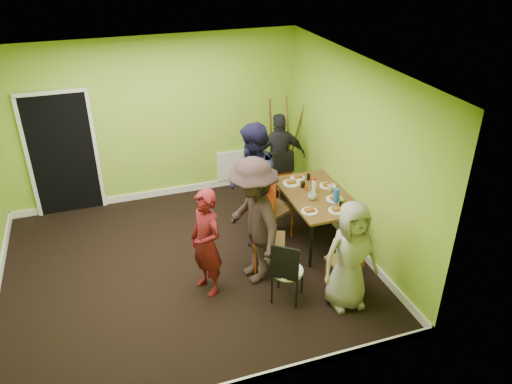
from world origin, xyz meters
TOP-DOWN VIEW (x-y plane):
  - ground at (0.00, 0.00)m, footprint 5.00×5.00m
  - room_walls at (-0.02, 0.04)m, footprint 5.04×4.54m
  - dining_table at (2.05, 0.14)m, footprint 0.90×1.50m
  - chair_left_far at (1.37, 0.31)m, footprint 0.60×0.60m
  - chair_left_near at (1.02, -0.36)m, footprint 0.55×0.55m
  - chair_back_end at (1.98, 1.35)m, footprint 0.39×0.46m
  - chair_front_end at (1.88, -1.19)m, footprint 0.41×0.42m
  - chair_bentwood at (1.06, -1.12)m, footprint 0.49×0.50m
  - easel at (2.20, 1.82)m, footprint 0.71×0.67m
  - plate_near_left at (1.81, 0.57)m, footprint 0.27×0.27m
  - plate_near_right at (1.73, -0.29)m, footprint 0.23×0.23m
  - plate_far_back at (1.98, 0.72)m, footprint 0.23×0.23m
  - plate_far_front at (2.10, -0.40)m, footprint 0.24×0.24m
  - plate_wall_back at (2.31, 0.32)m, footprint 0.25×0.25m
  - plate_wall_front at (2.22, -0.10)m, footprint 0.25×0.25m
  - thermos at (2.02, 0.19)m, footprint 0.06×0.06m
  - blue_bottle at (2.20, -0.18)m, footprint 0.08×0.08m
  - orange_bottle at (1.93, 0.29)m, footprint 0.03×0.03m
  - glass_mid at (1.94, 0.41)m, footprint 0.07×0.07m
  - glass_back at (2.12, 0.61)m, footprint 0.06×0.06m
  - glass_front at (2.19, -0.34)m, footprint 0.06×0.06m
  - cup_a at (1.91, 0.02)m, footprint 0.13×0.13m
  - cup_b at (2.28, 0.18)m, footprint 0.09×0.09m
  - person_standing at (0.18, -0.57)m, footprint 0.53×0.63m
  - person_left_far at (1.13, 0.41)m, footprint 0.99×1.10m
  - person_left_near at (0.83, -0.50)m, footprint 0.81×1.23m
  - person_back_end at (1.98, 1.52)m, footprint 0.95×0.48m
  - person_front_end at (1.78, -1.40)m, footprint 0.73×0.49m

SIDE VIEW (x-z plane):
  - ground at x=0.00m, z-range 0.00..0.00m
  - chair_bentwood at x=1.06m, z-range 0.05..0.96m
  - chair_front_end at x=1.88m, z-range 0.06..0.97m
  - chair_left_near at x=1.02m, z-range 0.06..1.08m
  - chair_left_far at x=1.37m, z-range 0.07..1.16m
  - chair_back_end at x=1.98m, z-range 0.19..1.11m
  - dining_table at x=2.05m, z-range 0.32..1.07m
  - person_front_end at x=1.78m, z-range 0.00..1.47m
  - person_standing at x=0.18m, z-range 0.00..1.48m
  - plate_near_left at x=1.81m, z-range 0.75..0.76m
  - plate_near_right at x=1.73m, z-range 0.75..0.76m
  - plate_far_back at x=1.98m, z-range 0.75..0.76m
  - plate_far_front at x=2.10m, z-range 0.75..0.76m
  - plate_wall_back at x=2.31m, z-range 0.75..0.76m
  - plate_wall_front at x=2.22m, z-range 0.75..0.76m
  - person_back_end at x=1.98m, z-range 0.00..1.55m
  - cup_b at x=2.28m, z-range 0.75..0.83m
  - orange_bottle at x=1.93m, z-range 0.75..0.84m
  - glass_mid at x=1.94m, z-range 0.75..0.84m
  - cup_a at x=1.91m, z-range 0.75..0.85m
  - glass_back at x=2.12m, z-range 0.75..0.86m
  - glass_front at x=2.19m, z-range 0.75..0.86m
  - blue_bottle at x=2.20m, z-range 0.75..0.97m
  - thermos at x=2.02m, z-range 0.75..0.97m
  - easel at x=2.20m, z-range -0.01..1.77m
  - person_left_near at x=0.83m, z-range 0.00..1.79m
  - person_left_far at x=1.13m, z-range 0.00..1.86m
  - room_walls at x=-0.02m, z-range -0.42..2.40m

